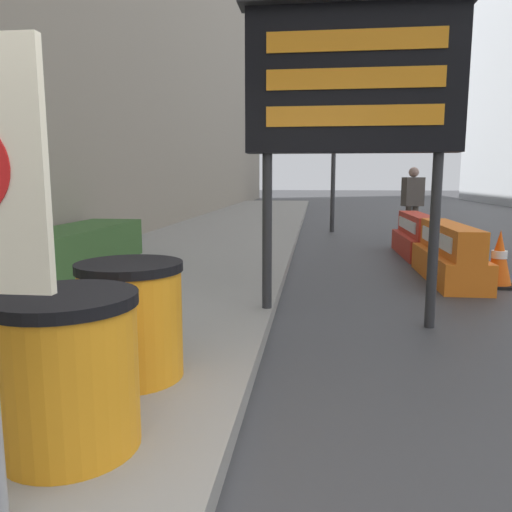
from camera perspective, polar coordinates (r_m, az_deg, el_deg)
hedge_strip at (r=6.35m, az=-27.23°, el=-1.46°), size 0.90×6.83×0.61m
barrel_drum_foreground at (r=2.69m, az=-20.67°, el=-12.22°), size 0.71×0.71×0.79m
barrel_drum_middle at (r=3.49m, az=-14.05°, el=-7.07°), size 0.71×0.71×0.79m
message_board at (r=5.12m, az=11.08°, el=19.06°), size 2.18×0.36×3.18m
jersey_barrier_orange_near at (r=7.82m, az=21.18°, el=0.03°), size 0.64×2.20×0.83m
jersey_barrier_red_striped at (r=10.14m, az=17.87°, el=2.04°), size 0.62×2.14×0.80m
traffic_cone_near at (r=7.60m, az=26.01°, el=-0.32°), size 0.44×0.44×0.79m
traffic_cone_mid at (r=8.87m, az=21.28°, el=1.16°), size 0.44×0.44×0.79m
traffic_light_near_curb at (r=13.96m, az=8.97°, el=15.11°), size 0.28×0.44×4.18m
pedestrian_passerby at (r=12.24m, az=17.46°, el=6.33°), size 0.52×0.40×1.73m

